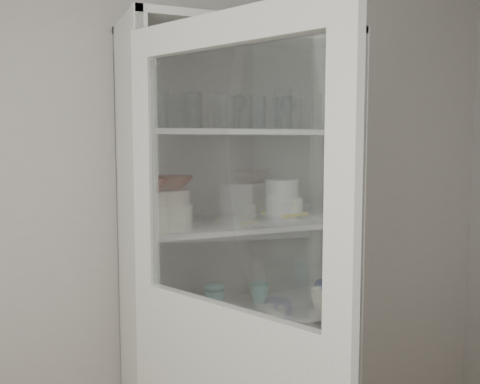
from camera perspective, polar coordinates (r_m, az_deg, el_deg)
name	(u,v)px	position (r m, az deg, el deg)	size (l,w,h in m)	color
wall_back	(181,208)	(2.50, -6.26, -1.76)	(3.60, 0.02, 2.60)	#BBB4AC
pantry_cabinet	(235,288)	(2.49, -0.58, -10.21)	(1.00, 0.45, 2.10)	beige
cupboard_door	(228,375)	(1.79, -1.24, -18.96)	(0.41, 0.84, 2.00)	beige
tumbler_0	(160,112)	(2.10, -8.51, 8.43)	(0.06, 0.06, 0.13)	silver
tumbler_1	(167,111)	(2.08, -7.82, 8.52)	(0.07, 0.07, 0.13)	silver
tumbler_2	(228,113)	(2.19, -1.32, 8.45)	(0.07, 0.07, 0.13)	silver
tumbler_3	(258,113)	(2.21, 1.97, 8.41)	(0.07, 0.07, 0.13)	silver
tumbler_4	(271,113)	(2.23, 3.27, 8.36)	(0.07, 0.07, 0.13)	silver
tumbler_5	(284,113)	(2.28, 4.74, 8.35)	(0.07, 0.07, 0.14)	silver
tumbler_6	(328,112)	(2.37, 9.40, 8.41)	(0.08, 0.08, 0.15)	silver
tumbler_7	(178,113)	(2.21, -6.63, 8.38)	(0.07, 0.07, 0.13)	silver
tumbler_8	(192,111)	(2.25, -5.18, 8.57)	(0.08, 0.08, 0.15)	silver
tumbler_9	(194,111)	(2.27, -4.96, 8.61)	(0.08, 0.08, 0.15)	silver
tumbler_10	(258,113)	(2.34, 1.96, 8.42)	(0.07, 0.07, 0.15)	silver
tumbler_11	(295,115)	(2.49, 5.84, 8.18)	(0.07, 0.07, 0.14)	silver
goblet_0	(176,112)	(2.32, -6.84, 8.51)	(0.07, 0.07, 0.15)	silver
goblet_1	(239,111)	(2.45, -0.14, 8.64)	(0.08, 0.08, 0.18)	silver
goblet_2	(287,112)	(2.53, 5.06, 8.45)	(0.08, 0.08, 0.17)	silver
goblet_3	(290,111)	(2.55, 5.32, 8.56)	(0.08, 0.08, 0.18)	silver
plate_stack_front	(166,216)	(2.18, -7.89, -2.60)	(0.22, 0.22, 0.10)	white
plate_stack_back	(163,212)	(2.38, -8.20, -2.09)	(0.21, 0.21, 0.08)	white
cream_bowl	(166,197)	(2.17, -7.92, -0.53)	(0.19, 0.19, 0.06)	silver
terracotta_bowl	(166,183)	(2.16, -7.94, 0.98)	(0.22, 0.22, 0.05)	#5A2010
glass_platter	(285,216)	(2.44, 4.82, -2.62)	(0.34, 0.34, 0.02)	silver
yellow_trivet	(285,213)	(2.44, 4.83, -2.27)	(0.15, 0.15, 0.01)	yellow
white_ramekin	(285,205)	(2.44, 4.83, -1.34)	(0.16, 0.16, 0.07)	white
grey_bowl_stack	(282,199)	(2.42, 4.47, -0.77)	(0.15, 0.15, 0.18)	silver
mug_blue	(327,292)	(2.56, 9.30, -10.52)	(0.13, 0.13, 0.10)	navy
mug_teal	(259,292)	(2.55, 2.08, -10.66)	(0.09, 0.09, 0.09)	teal
mug_white	(321,299)	(2.47, 8.65, -11.21)	(0.10, 0.10, 0.09)	white
teal_jar	(214,298)	(2.43, -2.75, -11.24)	(0.09, 0.09, 0.11)	teal
measuring_cups	(226,314)	(2.33, -1.46, -12.89)	(0.10, 0.10, 0.04)	silver
white_canister	(148,303)	(2.35, -9.82, -11.57)	(0.11, 0.11, 0.13)	white
tin_box	(294,377)	(2.72, 5.83, -19.04)	(0.18, 0.13, 0.05)	gray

